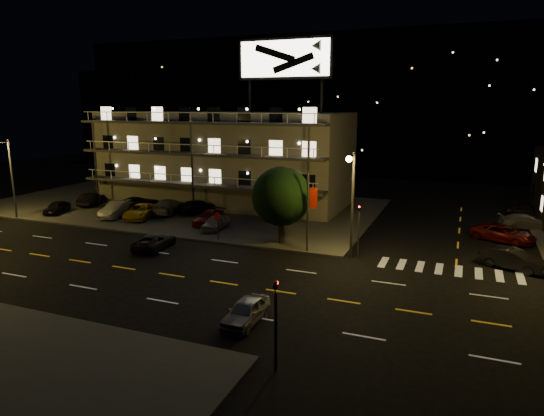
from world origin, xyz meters
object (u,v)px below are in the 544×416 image
at_px(lot_car_4, 216,223).
at_px(lot_car_7, 169,206).
at_px(side_car_0, 513,259).
at_px(lot_car_2, 141,211).
at_px(tree, 281,198).
at_px(road_car_west, 155,241).
at_px(road_car_east, 246,311).

distance_m(lot_car_4, lot_car_7, 8.82).
bearing_deg(side_car_0, lot_car_2, 108.00).
distance_m(tree, lot_car_4, 8.00).
distance_m(tree, lot_car_7, 16.36).
height_order(lot_car_2, road_car_west, lot_car_2).
bearing_deg(lot_car_7, tree, 146.10).
xyz_separation_m(side_car_0, road_car_east, (-13.87, -14.84, -0.08)).
bearing_deg(side_car_0, lot_car_7, 102.76).
xyz_separation_m(lot_car_7, road_car_east, (18.47, -20.45, -0.26)).
height_order(lot_car_2, side_car_0, lot_car_2).
xyz_separation_m(lot_car_4, road_car_east, (10.67, -16.33, -0.15)).
height_order(lot_car_4, road_car_west, lot_car_4).
bearing_deg(road_car_west, tree, -157.53).
xyz_separation_m(tree, lot_car_7, (-14.93, 5.97, -3.01)).
bearing_deg(tree, lot_car_2, 169.31).
distance_m(tree, side_car_0, 17.71).
height_order(side_car_0, road_car_east, side_car_0).
height_order(lot_car_2, road_car_east, lot_car_2).
xyz_separation_m(tree, road_car_east, (3.54, -14.48, -3.27)).
distance_m(lot_car_4, side_car_0, 24.58).
bearing_deg(lot_car_7, road_car_west, 106.50).
bearing_deg(side_car_0, tree, 113.79).
bearing_deg(lot_car_7, side_car_0, 158.06).
relative_size(lot_car_7, road_car_west, 1.16).
bearing_deg(road_car_east, lot_car_4, 124.38).
bearing_deg(lot_car_4, road_car_west, -107.48).
height_order(tree, lot_car_4, tree).
distance_m(side_car_0, road_car_west, 26.92).
xyz_separation_m(tree, road_car_west, (-8.98, -4.93, -3.30)).
height_order(lot_car_4, side_car_0, side_car_0).
relative_size(tree, side_car_0, 1.44).
bearing_deg(road_car_east, side_car_0, 48.17).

